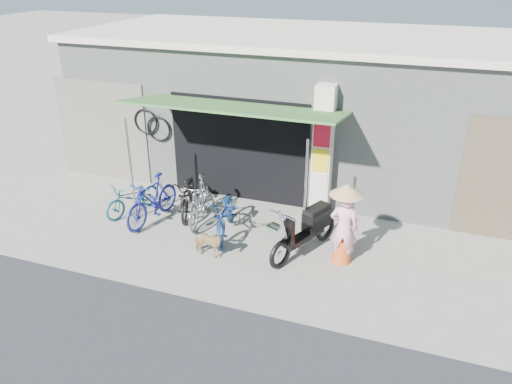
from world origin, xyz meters
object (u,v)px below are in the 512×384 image
(bike_teal, at_px, (133,197))
(nun, at_px, (344,224))
(bike_navy, at_px, (226,215))
(street_dog, at_px, (208,244))
(bike_black, at_px, (188,194))
(bike_silver, at_px, (199,200))
(moped, at_px, (306,229))
(bike_blue, at_px, (152,200))

(bike_teal, relative_size, nun, 0.91)
(bike_navy, height_order, nun, nun)
(bike_navy, relative_size, street_dog, 2.59)
(bike_black, relative_size, bike_navy, 0.97)
(bike_silver, bearing_deg, bike_teal, 174.78)
(bike_teal, height_order, moped, moped)
(moped, bearing_deg, street_dog, -131.43)
(bike_black, xyz_separation_m, nun, (3.74, -0.88, 0.36))
(moped, relative_size, nun, 1.15)
(moped, bearing_deg, bike_black, -171.15)
(nun, bearing_deg, street_dog, 12.30)
(bike_blue, distance_m, bike_navy, 1.76)
(bike_blue, relative_size, bike_silver, 1.03)
(bike_silver, relative_size, bike_navy, 0.93)
(bike_black, distance_m, bike_navy, 1.39)
(bike_blue, height_order, bike_silver, bike_blue)
(bike_blue, bearing_deg, bike_navy, 7.34)
(bike_black, bearing_deg, bike_navy, -48.07)
(bike_silver, xyz_separation_m, street_dog, (0.80, -1.31, -0.21))
(bike_navy, bearing_deg, bike_black, 137.21)
(bike_teal, distance_m, street_dog, 2.66)
(bike_navy, bearing_deg, bike_teal, 161.16)
(bike_black, xyz_separation_m, bike_silver, (0.43, -0.30, 0.05))
(bike_teal, relative_size, bike_black, 0.85)
(bike_black, relative_size, bike_silver, 1.04)
(bike_teal, distance_m, bike_navy, 2.40)
(nun, bearing_deg, bike_blue, -6.69)
(bike_navy, height_order, street_dog, bike_navy)
(bike_silver, bearing_deg, nun, -21.12)
(street_dog, bearing_deg, moped, -60.36)
(bike_silver, distance_m, nun, 3.38)
(street_dog, bearing_deg, bike_navy, 5.33)
(bike_silver, relative_size, nun, 1.03)
(nun, bearing_deg, bike_navy, -8.46)
(bike_blue, height_order, bike_black, bike_blue)
(bike_black, height_order, nun, nun)
(bike_silver, distance_m, street_dog, 1.55)
(bike_teal, relative_size, moped, 0.79)
(bike_teal, bearing_deg, moped, 14.70)
(bike_blue, xyz_separation_m, bike_black, (0.54, 0.67, -0.07))
(bike_teal, distance_m, bike_blue, 0.68)
(bike_teal, xyz_separation_m, bike_blue, (0.63, -0.20, 0.13))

